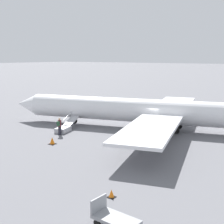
% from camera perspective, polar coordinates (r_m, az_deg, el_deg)
% --- Properties ---
extents(ground_plane, '(600.00, 600.00, 0.00)m').
position_cam_1_polar(ground_plane, '(34.09, 7.21, -3.15)').
color(ground_plane, slate).
extents(airplane_main, '(33.76, 26.40, 6.76)m').
position_cam_1_polar(airplane_main, '(33.50, 8.94, 0.08)').
color(airplane_main, white).
rests_on(airplane_main, ground).
extents(boarding_stairs, '(2.11, 4.14, 1.69)m').
position_cam_1_polar(boarding_stairs, '(33.29, -8.63, -2.85)').
color(boarding_stairs, '#B2B2B7').
rests_on(boarding_stairs, ground).
extents(passenger, '(0.41, 0.56, 1.74)m').
position_cam_1_polar(passenger, '(31.64, -9.59, -2.40)').
color(passenger, '#23232D').
rests_on(passenger, ground).
extents(luggage_cart, '(2.26, 1.22, 1.22)m').
position_cam_1_polar(luggage_cart, '(15.16, 0.35, -18.84)').
color(luggage_cart, gray).
rests_on(luggage_cart, ground).
extents(traffic_cone_near_stairs, '(0.59, 0.59, 0.65)m').
position_cam_1_polar(traffic_cone_near_stairs, '(28.66, -10.87, -5.20)').
color(traffic_cone_near_stairs, black).
rests_on(traffic_cone_near_stairs, ground).
extents(traffic_cone_near_cart, '(0.42, 0.42, 0.47)m').
position_cam_1_polar(traffic_cone_near_cart, '(18.05, -0.10, -14.73)').
color(traffic_cone_near_cart, black).
rests_on(traffic_cone_near_cart, ground).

